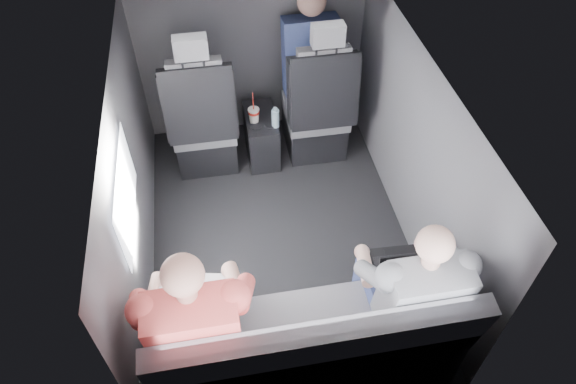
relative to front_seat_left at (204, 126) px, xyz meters
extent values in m
plane|color=black|center=(0.45, -0.84, -0.40)|extent=(2.60, 2.60, 0.00)
plane|color=#B2B2AD|center=(0.45, -0.84, 0.95)|extent=(2.60, 2.60, 0.00)
cube|color=#56565B|center=(-0.45, -0.84, 0.27)|extent=(0.02, 2.60, 1.35)
cube|color=#56565B|center=(1.35, -0.84, 0.27)|extent=(0.02, 2.60, 1.35)
cube|color=#56565B|center=(0.45, 0.46, 0.27)|extent=(1.80, 0.02, 1.35)
cube|color=#56565B|center=(0.45, -2.14, 0.27)|extent=(1.80, 0.02, 1.35)
cube|color=white|center=(-0.43, -1.14, 0.50)|extent=(0.02, 0.75, 0.42)
cube|color=black|center=(0.90, -0.17, 0.40)|extent=(0.35, 0.11, 0.59)
cube|color=black|center=(0.00, 0.08, -0.25)|extent=(0.46, 0.48, 0.30)
cube|color=slate|center=(0.00, 0.06, -0.02)|extent=(0.48, 0.46, 0.14)
cube|color=slate|center=(0.00, -0.14, 0.35)|extent=(0.38, 0.18, 0.61)
cube|color=black|center=(-0.22, -0.14, 0.32)|extent=(0.08, 0.21, 0.53)
cube|color=black|center=(0.22, -0.14, 0.32)|extent=(0.08, 0.21, 0.53)
cube|color=black|center=(0.00, -0.20, 0.34)|extent=(0.50, 0.11, 0.58)
cube|color=slate|center=(0.00, -0.18, 0.79)|extent=(0.22, 0.10, 0.15)
cube|color=black|center=(0.90, 0.08, -0.25)|extent=(0.46, 0.48, 0.30)
cube|color=slate|center=(0.90, 0.06, -0.02)|extent=(0.48, 0.46, 0.14)
cube|color=slate|center=(0.90, -0.14, 0.35)|extent=(0.38, 0.18, 0.61)
cube|color=black|center=(0.68, -0.14, 0.32)|extent=(0.08, 0.21, 0.53)
cube|color=black|center=(1.12, -0.14, 0.32)|extent=(0.08, 0.21, 0.53)
cube|color=black|center=(0.90, -0.20, 0.34)|extent=(0.50, 0.11, 0.58)
cube|color=slate|center=(0.90, -0.18, 0.79)|extent=(0.22, 0.10, 0.15)
cube|color=black|center=(0.45, 0.04, -0.20)|extent=(0.24, 0.48, 0.40)
cylinder|color=black|center=(0.40, -0.08, 0.00)|extent=(0.09, 0.09, 0.01)
cylinder|color=black|center=(0.51, -0.08, 0.00)|extent=(0.09, 0.09, 0.01)
cube|color=slate|center=(0.45, -1.86, -0.18)|extent=(1.60, 0.50, 0.45)
cube|color=slate|center=(0.45, -2.09, 0.28)|extent=(1.60, 0.17, 0.47)
cylinder|color=red|center=(0.39, -0.02, 0.10)|extent=(0.09, 0.09, 0.02)
cylinder|color=white|center=(0.39, -0.02, 0.12)|extent=(0.09, 0.09, 0.01)
cylinder|color=red|center=(0.39, -0.02, 0.20)|extent=(0.01, 0.01, 0.15)
cylinder|color=#9DC1D4|center=(0.55, -0.10, 0.07)|extent=(0.06, 0.06, 0.15)
cylinder|color=#9DC1D4|center=(0.55, -0.10, 0.16)|extent=(0.03, 0.03, 0.02)
cube|color=white|center=(-0.10, -1.63, 0.19)|extent=(0.39, 0.31, 0.02)
cube|color=silver|center=(-0.10, -1.64, 0.20)|extent=(0.30, 0.19, 0.00)
cube|color=white|center=(-0.10, -1.55, 0.20)|extent=(0.11, 0.07, 0.00)
cube|color=white|center=(-0.10, -1.79, 0.32)|extent=(0.35, 0.14, 0.24)
cube|color=white|center=(-0.10, -1.78, 0.31)|extent=(0.31, 0.12, 0.20)
cube|color=black|center=(0.99, -1.61, 0.19)|extent=(0.31, 0.22, 0.02)
cube|color=black|center=(0.99, -1.63, 0.20)|extent=(0.25, 0.13, 0.00)
cube|color=black|center=(0.99, -1.55, 0.20)|extent=(0.09, 0.05, 0.00)
cube|color=black|center=(0.99, -1.74, 0.30)|extent=(0.30, 0.08, 0.20)
cube|color=white|center=(0.99, -1.74, 0.29)|extent=(0.26, 0.06, 0.17)
cube|color=#36363B|center=(-0.22, -1.74, 0.12)|extent=(0.15, 0.45, 0.13)
cube|color=#36363B|center=(0.00, -1.74, 0.12)|extent=(0.15, 0.45, 0.13)
cube|color=#36363B|center=(-0.22, -1.50, -0.18)|extent=(0.13, 0.13, 0.45)
cube|color=#36363B|center=(0.00, -1.50, -0.18)|extent=(0.13, 0.13, 0.45)
cube|color=#D25745|center=(-0.11, -1.94, 0.37)|extent=(0.41, 0.28, 0.56)
sphere|color=tan|center=(-0.11, -1.91, 0.77)|extent=(0.19, 0.19, 0.19)
cylinder|color=tan|center=(-0.32, -1.66, 0.28)|extent=(0.12, 0.29, 0.12)
cylinder|color=tan|center=(0.09, -1.66, 0.28)|extent=(0.12, 0.29, 0.12)
cube|color=navy|center=(0.88, -1.74, 0.11)|extent=(0.15, 0.43, 0.13)
cube|color=navy|center=(1.10, -1.74, 0.11)|extent=(0.15, 0.43, 0.13)
cube|color=navy|center=(0.88, -1.52, -0.18)|extent=(0.13, 0.13, 0.45)
cube|color=navy|center=(1.10, -1.52, -0.18)|extent=(0.13, 0.13, 0.45)
cube|color=gray|center=(0.99, -1.94, 0.35)|extent=(0.39, 0.26, 0.53)
sphere|color=beige|center=(0.99, -1.91, 0.73)|extent=(0.18, 0.18, 0.18)
cylinder|color=beige|center=(0.79, -1.66, 0.26)|extent=(0.11, 0.27, 0.12)
cylinder|color=beige|center=(1.18, -1.66, 0.26)|extent=(0.11, 0.27, 0.12)
cube|color=navy|center=(0.88, 0.24, 0.38)|extent=(0.42, 0.27, 0.61)
sphere|color=tan|center=(0.88, 0.26, 0.81)|extent=(0.21, 0.21, 0.21)
cube|color=navy|center=(0.88, 0.30, 0.09)|extent=(0.36, 0.42, 0.13)
camera|label=1|loc=(0.11, -3.16, 2.53)|focal=32.00mm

